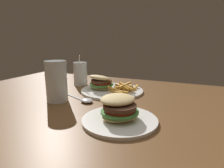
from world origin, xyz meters
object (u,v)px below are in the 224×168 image
(beer_glass, at_px, (56,82))
(juice_glass, at_px, (80,74))
(meal_plate_near, at_px, (108,87))
(meal_plate_far, at_px, (119,113))
(spoon, at_px, (86,100))

(beer_glass, distance_m, juice_glass, 0.29)
(meal_plate_near, height_order, meal_plate_far, meal_plate_near)
(beer_glass, height_order, spoon, beer_glass)
(meal_plate_near, height_order, spoon, meal_plate_near)
(meal_plate_near, distance_m, beer_glass, 0.26)
(spoon, bearing_deg, beer_glass, -139.21)
(meal_plate_far, bearing_deg, meal_plate_near, -59.98)
(meal_plate_far, bearing_deg, beer_glass, -15.50)
(spoon, distance_m, meal_plate_far, 0.23)
(beer_glass, height_order, meal_plate_far, beer_glass)
(meal_plate_near, bearing_deg, meal_plate_far, 120.02)
(juice_glass, distance_m, meal_plate_far, 0.52)
(meal_plate_near, distance_m, meal_plate_far, 0.35)
(meal_plate_near, bearing_deg, beer_glass, 59.05)
(meal_plate_far, bearing_deg, juice_glass, -44.50)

